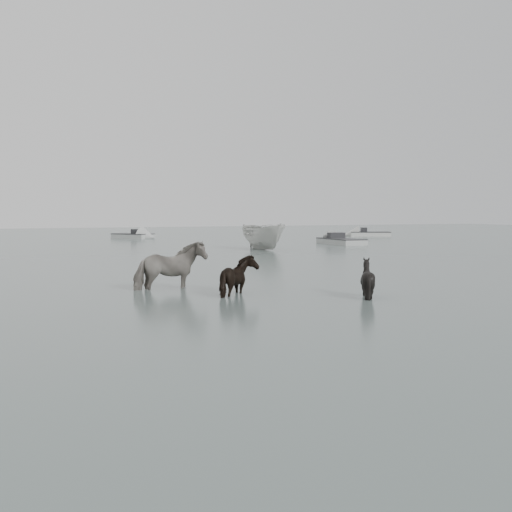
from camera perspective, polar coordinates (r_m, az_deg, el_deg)
name	(u,v)px	position (r m, az deg, el deg)	size (l,w,h in m)	color
ground	(258,301)	(15.74, 0.17, -4.00)	(140.00, 140.00, 0.00)	#4D5B58
pony_pinto	(170,259)	(18.13, -7.69, -0.29)	(0.91, 2.00, 1.69)	black
pony_dark	(240,270)	(16.82, -1.45, -1.21)	(1.31, 1.12, 1.32)	black
pony_black	(367,273)	(16.66, 9.86, -1.47)	(1.00, 1.12, 1.24)	black
boat_small	(264,235)	(36.34, 0.68, 1.87)	(1.60, 4.25, 1.64)	#BBBCB7
skiff_port	(341,239)	(42.41, 7.58, 1.55)	(5.56, 1.60, 0.75)	#A5A8A5
skiff_mid	(133,234)	(51.98, -10.90, 1.97)	(4.52, 1.60, 0.75)	#A6A9A6
skiff_star	(370,232)	(56.15, 10.13, 2.13)	(4.67, 1.60, 0.75)	silver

